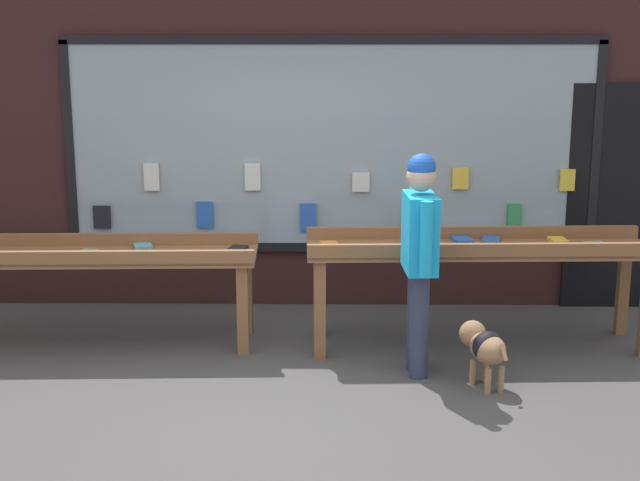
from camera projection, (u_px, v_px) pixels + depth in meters
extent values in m
plane|color=#474444|center=(274.00, 398.00, 6.31)|extent=(40.00, 40.00, 0.00)
cube|color=#331919|center=(288.00, 126.00, 8.28)|extent=(7.09, 0.20, 3.39)
cube|color=#8C9EA8|center=(332.00, 146.00, 8.18)|extent=(4.84, 0.03, 1.91)
cube|color=black|center=(332.00, 40.00, 7.97)|extent=(4.92, 0.06, 0.08)
cube|color=black|center=(332.00, 247.00, 8.39)|extent=(4.92, 0.06, 0.08)
cube|color=black|center=(70.00, 146.00, 8.21)|extent=(0.08, 0.06, 1.91)
cube|color=black|center=(596.00, 146.00, 8.15)|extent=(0.08, 0.06, 1.91)
cube|color=black|center=(102.00, 217.00, 8.31)|extent=(0.16, 0.03, 0.21)
cube|color=silver|center=(152.00, 177.00, 8.22)|extent=(0.14, 0.03, 0.25)
cube|color=#2659B2|center=(205.00, 215.00, 8.30)|extent=(0.15, 0.03, 0.24)
cube|color=silver|center=(253.00, 177.00, 8.21)|extent=(0.14, 0.03, 0.25)
cube|color=#2659B2|center=(308.00, 217.00, 8.29)|extent=(0.15, 0.03, 0.26)
cube|color=silver|center=(361.00, 182.00, 8.21)|extent=(0.16, 0.03, 0.18)
cube|color=#338C4C|center=(410.00, 217.00, 8.28)|extent=(0.14, 0.03, 0.19)
cube|color=yellow|center=(460.00, 178.00, 8.19)|extent=(0.15, 0.03, 0.20)
cube|color=#338C4C|center=(514.00, 216.00, 8.27)|extent=(0.12, 0.03, 0.22)
cube|color=yellow|center=(567.00, 180.00, 8.19)|extent=(0.14, 0.03, 0.20)
cube|color=black|center=(615.00, 198.00, 8.26)|extent=(0.90, 0.04, 2.10)
cube|color=brown|center=(243.00, 310.00, 7.13)|extent=(0.09, 0.09, 0.73)
cube|color=brown|center=(247.00, 292.00, 7.66)|extent=(0.09, 0.09, 0.73)
cube|color=brown|center=(85.00, 256.00, 7.28)|extent=(2.83, 0.80, 0.04)
cube|color=brown|center=(75.00, 259.00, 6.95)|extent=(2.81, 0.16, 0.12)
cube|color=brown|center=(93.00, 240.00, 7.58)|extent=(2.81, 0.16, 0.12)
cube|color=orange|center=(24.00, 256.00, 7.15)|extent=(0.16, 0.22, 0.02)
cube|color=#5999A5|center=(87.00, 253.00, 7.26)|extent=(0.18, 0.21, 0.03)
cube|color=#5999A5|center=(143.00, 246.00, 7.48)|extent=(0.19, 0.22, 0.03)
cube|color=yellow|center=(181.00, 254.00, 7.23)|extent=(0.17, 0.24, 0.02)
cube|color=black|center=(237.00, 249.00, 7.39)|extent=(0.18, 0.24, 0.02)
cube|color=brown|center=(320.00, 310.00, 7.03)|extent=(0.09, 0.09, 0.80)
cube|color=brown|center=(319.00, 291.00, 7.55)|extent=(0.09, 0.09, 0.80)
cube|color=brown|center=(623.00, 289.00, 7.61)|extent=(0.09, 0.09, 0.80)
cube|color=brown|center=(480.00, 249.00, 7.23)|extent=(2.83, 0.79, 0.04)
cube|color=brown|center=(488.00, 251.00, 6.90)|extent=(2.81, 0.16, 0.12)
cube|color=brown|center=(472.00, 234.00, 7.52)|extent=(2.81, 0.16, 0.12)
cube|color=orange|center=(329.00, 245.00, 7.22)|extent=(0.16, 0.20, 0.03)
cube|color=red|center=(363.00, 250.00, 7.05)|extent=(0.16, 0.22, 0.03)
cube|color=#338C4C|center=(392.00, 250.00, 7.04)|extent=(0.15, 0.21, 0.03)
cube|color=red|center=(428.00, 250.00, 7.02)|extent=(0.16, 0.22, 0.03)
cube|color=#2659B2|center=(463.00, 240.00, 7.38)|extent=(0.17, 0.22, 0.03)
cube|color=#2659B2|center=(491.00, 240.00, 7.40)|extent=(0.18, 0.24, 0.03)
cube|color=#338C4C|center=(541.00, 249.00, 7.07)|extent=(0.16, 0.23, 0.03)
cube|color=yellow|center=(558.00, 241.00, 7.37)|extent=(0.14, 0.21, 0.03)
cube|color=#5999A5|center=(598.00, 245.00, 7.25)|extent=(0.21, 0.23, 0.02)
cube|color=black|center=(632.00, 247.00, 7.20)|extent=(0.20, 0.22, 0.02)
cylinder|color=#2D334C|center=(419.00, 326.00, 6.62)|extent=(0.14, 0.14, 0.81)
cylinder|color=#2D334C|center=(416.00, 319.00, 6.78)|extent=(0.14, 0.14, 0.81)
cube|color=#19A5E0|center=(420.00, 233.00, 6.55)|extent=(0.24, 0.47, 0.57)
cylinder|color=#19A5E0|center=(426.00, 239.00, 6.26)|extent=(0.09, 0.09, 0.55)
cylinder|color=#19A5E0|center=(414.00, 223.00, 6.82)|extent=(0.09, 0.09, 0.55)
sphere|color=tan|center=(421.00, 177.00, 6.45)|extent=(0.22, 0.22, 0.22)
sphere|color=blue|center=(422.00, 168.00, 6.44)|extent=(0.21, 0.21, 0.21)
ellipsoid|color=#99724C|center=(488.00, 348.00, 6.44)|extent=(0.34, 0.40, 0.22)
ellipsoid|color=black|center=(488.00, 347.00, 6.43)|extent=(0.30, 0.28, 0.23)
sphere|color=#99724C|center=(473.00, 334.00, 6.62)|extent=(0.20, 0.20, 0.20)
cylinder|color=#99724C|center=(504.00, 353.00, 6.25)|extent=(0.06, 0.10, 0.12)
cylinder|color=#99724C|center=(486.00, 370.00, 6.60)|extent=(0.04, 0.04, 0.19)
cylinder|color=#99724C|center=(473.00, 372.00, 6.55)|extent=(0.04, 0.04, 0.19)
cylinder|color=#99724C|center=(501.00, 379.00, 6.41)|extent=(0.04, 0.04, 0.19)
cylinder|color=#99724C|center=(488.00, 381.00, 6.37)|extent=(0.04, 0.04, 0.19)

